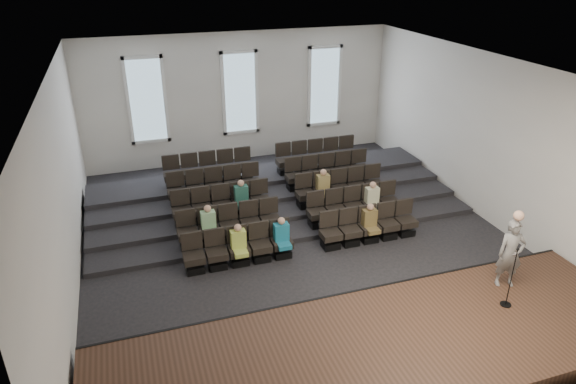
{
  "coord_description": "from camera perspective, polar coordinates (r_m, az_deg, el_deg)",
  "views": [
    {
      "loc": [
        -4.36,
        -12.14,
        7.65
      ],
      "look_at": [
        -0.18,
        0.5,
        1.39
      ],
      "focal_mm": 32.0,
      "sensor_mm": 36.0,
      "label": 1
    }
  ],
  "objects": [
    {
      "name": "audience",
      "position": [
        14.82,
        0.53,
        -2.3
      ],
      "size": [
        5.45,
        2.64,
        1.1
      ],
      "color": "#AEC14D",
      "rests_on": "seating_rows"
    },
    {
      "name": "wall_front",
      "position": [
        8.47,
        17.94,
        -13.72
      ],
      "size": [
        12.0,
        0.04,
        5.0
      ],
      "primitive_type": "cube",
      "color": "silver",
      "rests_on": "ground"
    },
    {
      "name": "wall_right",
      "position": [
        16.78,
        21.23,
        5.58
      ],
      "size": [
        0.04,
        14.0,
        5.0
      ],
      "primitive_type": "cube",
      "color": "silver",
      "rests_on": "ground"
    },
    {
      "name": "ground",
      "position": [
        15.0,
        1.27,
        -5.49
      ],
      "size": [
        14.0,
        14.0,
        0.0
      ],
      "primitive_type": "plane",
      "color": "black",
      "rests_on": "ground"
    },
    {
      "name": "stage_lip",
      "position": [
        12.3,
        6.57,
        -11.98
      ],
      "size": [
        11.8,
        0.06,
        0.52
      ],
      "primitive_type": "cube",
      "color": "black",
      "rests_on": "ground"
    },
    {
      "name": "risers",
      "position": [
        17.58,
        -2.16,
        0.08
      ],
      "size": [
        11.8,
        4.8,
        0.6
      ],
      "color": "black",
      "rests_on": "ground"
    },
    {
      "name": "wall_back",
      "position": [
        20.31,
        -5.37,
        10.39
      ],
      "size": [
        12.0,
        0.04,
        5.0
      ],
      "primitive_type": "cube",
      "color": "silver",
      "rests_on": "ground"
    },
    {
      "name": "windows",
      "position": [
        20.2,
        -5.35,
        10.89
      ],
      "size": [
        8.44,
        0.1,
        3.24
      ],
      "color": "white",
      "rests_on": "wall_back"
    },
    {
      "name": "mic_stand",
      "position": [
        12.44,
        23.35,
        -9.81
      ],
      "size": [
        0.25,
        0.25,
        1.48
      ],
      "color": "black",
      "rests_on": "stage"
    },
    {
      "name": "speaker",
      "position": [
        12.94,
        23.49,
        -6.31
      ],
      "size": [
        0.71,
        0.57,
        1.69
      ],
      "primitive_type": "imported",
      "rotation": [
        0.0,
        0.0,
        -0.3
      ],
      "color": "slate",
      "rests_on": "stage"
    },
    {
      "name": "wall_left",
      "position": [
        13.29,
        -23.9,
        0.1
      ],
      "size": [
        0.04,
        14.0,
        5.0
      ],
      "primitive_type": "cube",
      "color": "silver",
      "rests_on": "ground"
    },
    {
      "name": "ceiling",
      "position": [
        13.17,
        1.48,
        13.61
      ],
      "size": [
        12.0,
        14.0,
        0.02
      ],
      "primitive_type": "cube",
      "color": "white",
      "rests_on": "ground"
    },
    {
      "name": "stage",
      "position": [
        11.1,
        10.49,
        -17.12
      ],
      "size": [
        11.8,
        3.6,
        0.5
      ],
      "primitive_type": "cube",
      "color": "#41291C",
      "rests_on": "ground"
    },
    {
      "name": "seating_rows",
      "position": [
        15.96,
        -0.55,
        -0.71
      ],
      "size": [
        6.8,
        4.7,
        1.67
      ],
      "color": "black",
      "rests_on": "ground"
    }
  ]
}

